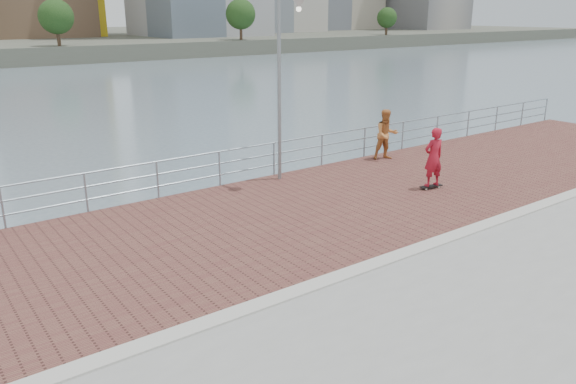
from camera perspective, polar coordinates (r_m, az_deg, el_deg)
water at (r=12.80m, az=5.53°, el=-16.51°), size 400.00×400.00×0.00m
brick_lane at (r=14.41m, az=-3.77°, el=-3.30°), size 40.00×6.80×0.02m
curb at (r=11.77m, az=5.82°, el=-8.33°), size 40.00×0.40×0.06m
guardrail at (r=17.03m, az=-10.00°, el=2.23°), size 39.06×0.06×1.13m
street_lamp at (r=17.18m, az=-0.06°, el=14.47°), size 0.43×1.25×5.89m
skateboard at (r=17.77m, az=14.34°, el=0.58°), size 0.78×0.33×0.09m
skateboarder at (r=17.53m, az=14.57°, el=3.45°), size 0.73×0.54×1.81m
bystander at (r=20.80m, az=9.95°, el=5.77°), size 1.08×0.96×1.83m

